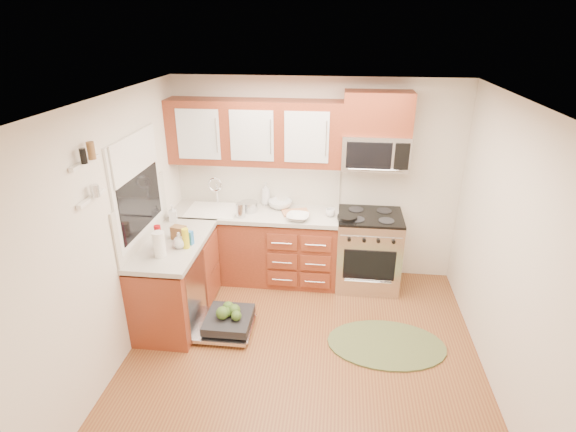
# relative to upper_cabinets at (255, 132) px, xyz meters

# --- Properties ---
(floor) EXTENTS (3.50, 3.50, 0.00)m
(floor) POSITION_rel_upper_cabinets_xyz_m (0.73, -1.57, -1.88)
(floor) COLOR brown
(floor) RESTS_ON ground
(ceiling) EXTENTS (3.50, 3.50, 0.00)m
(ceiling) POSITION_rel_upper_cabinets_xyz_m (0.73, -1.57, 0.62)
(ceiling) COLOR white
(ceiling) RESTS_ON ground
(wall_back) EXTENTS (3.50, 0.04, 2.50)m
(wall_back) POSITION_rel_upper_cabinets_xyz_m (0.73, 0.18, -0.62)
(wall_back) COLOR silver
(wall_back) RESTS_ON ground
(wall_front) EXTENTS (3.50, 0.04, 2.50)m
(wall_front) POSITION_rel_upper_cabinets_xyz_m (0.73, -3.33, -0.62)
(wall_front) COLOR silver
(wall_front) RESTS_ON ground
(wall_left) EXTENTS (0.04, 3.50, 2.50)m
(wall_left) POSITION_rel_upper_cabinets_xyz_m (-1.02, -1.57, -0.62)
(wall_left) COLOR silver
(wall_left) RESTS_ON ground
(wall_right) EXTENTS (0.04, 3.50, 2.50)m
(wall_right) POSITION_rel_upper_cabinets_xyz_m (2.48, -1.57, -0.62)
(wall_right) COLOR silver
(wall_right) RESTS_ON ground
(base_cabinet_back) EXTENTS (2.05, 0.60, 0.85)m
(base_cabinet_back) POSITION_rel_upper_cabinets_xyz_m (0.00, -0.12, -1.45)
(base_cabinet_back) COLOR maroon
(base_cabinet_back) RESTS_ON ground
(base_cabinet_left) EXTENTS (0.60, 1.25, 0.85)m
(base_cabinet_left) POSITION_rel_upper_cabinets_xyz_m (-0.72, -1.05, -1.45)
(base_cabinet_left) COLOR maroon
(base_cabinet_left) RESTS_ON ground
(countertop_back) EXTENTS (2.07, 0.64, 0.05)m
(countertop_back) POSITION_rel_upper_cabinets_xyz_m (0.00, -0.14, -0.97)
(countertop_back) COLOR beige
(countertop_back) RESTS_ON base_cabinet_back
(countertop_left) EXTENTS (0.64, 1.27, 0.05)m
(countertop_left) POSITION_rel_upper_cabinets_xyz_m (-0.71, -1.05, -0.97)
(countertop_left) COLOR beige
(countertop_left) RESTS_ON base_cabinet_left
(backsplash_back) EXTENTS (2.05, 0.02, 0.57)m
(backsplash_back) POSITION_rel_upper_cabinets_xyz_m (0.00, 0.16, -0.67)
(backsplash_back) COLOR beige
(backsplash_back) RESTS_ON ground
(backsplash_left) EXTENTS (0.02, 1.25, 0.57)m
(backsplash_left) POSITION_rel_upper_cabinets_xyz_m (-1.01, -1.05, -0.67)
(backsplash_left) COLOR beige
(backsplash_left) RESTS_ON ground
(upper_cabinets) EXTENTS (2.05, 0.35, 0.75)m
(upper_cabinets) POSITION_rel_upper_cabinets_xyz_m (0.00, 0.00, 0.00)
(upper_cabinets) COLOR maroon
(upper_cabinets) RESTS_ON ground
(cabinet_over_mw) EXTENTS (0.76, 0.35, 0.47)m
(cabinet_over_mw) POSITION_rel_upper_cabinets_xyz_m (1.41, 0.00, 0.26)
(cabinet_over_mw) COLOR maroon
(cabinet_over_mw) RESTS_ON ground
(range) EXTENTS (0.76, 0.64, 0.95)m
(range) POSITION_rel_upper_cabinets_xyz_m (1.41, -0.15, -1.40)
(range) COLOR silver
(range) RESTS_ON ground
(microwave) EXTENTS (0.76, 0.38, 0.40)m
(microwave) POSITION_rel_upper_cabinets_xyz_m (1.41, -0.02, -0.18)
(microwave) COLOR silver
(microwave) RESTS_ON ground
(sink) EXTENTS (0.62, 0.50, 0.26)m
(sink) POSITION_rel_upper_cabinets_xyz_m (-0.52, -0.16, -1.07)
(sink) COLOR white
(sink) RESTS_ON ground
(dishwasher) EXTENTS (0.70, 0.60, 0.20)m
(dishwasher) POSITION_rel_upper_cabinets_xyz_m (-0.13, -1.27, -1.77)
(dishwasher) COLOR silver
(dishwasher) RESTS_ON ground
(window) EXTENTS (0.03, 1.05, 1.05)m
(window) POSITION_rel_upper_cabinets_xyz_m (-1.01, -1.07, -0.32)
(window) COLOR white
(window) RESTS_ON ground
(window_blind) EXTENTS (0.02, 0.96, 0.40)m
(window_blind) POSITION_rel_upper_cabinets_xyz_m (-0.98, -1.07, 0.00)
(window_blind) COLOR white
(window_blind) RESTS_ON ground
(shelf_upper) EXTENTS (0.04, 0.40, 0.03)m
(shelf_upper) POSITION_rel_upper_cabinets_xyz_m (-0.99, -1.92, 0.17)
(shelf_upper) COLOR white
(shelf_upper) RESTS_ON ground
(shelf_lower) EXTENTS (0.04, 0.40, 0.03)m
(shelf_lower) POSITION_rel_upper_cabinets_xyz_m (-0.99, -1.92, -0.12)
(shelf_lower) COLOR white
(shelf_lower) RESTS_ON ground
(rug) EXTENTS (1.37, 1.06, 0.02)m
(rug) POSITION_rel_upper_cabinets_xyz_m (1.57, -1.32, -1.86)
(rug) COLOR #555F36
(rug) RESTS_ON ground
(skillet) EXTENTS (0.31, 0.31, 0.04)m
(skillet) POSITION_rel_upper_cabinets_xyz_m (1.12, -0.30, -0.90)
(skillet) COLOR black
(skillet) RESTS_ON range
(stock_pot) EXTENTS (0.21, 0.21, 0.12)m
(stock_pot) POSITION_rel_upper_cabinets_xyz_m (-0.07, -0.13, -0.89)
(stock_pot) COLOR silver
(stock_pot) RESTS_ON countertop_back
(cutting_board) EXTENTS (0.36, 0.29, 0.02)m
(cutting_board) POSITION_rel_upper_cabinets_xyz_m (0.50, -0.13, -0.94)
(cutting_board) COLOR tan
(cutting_board) RESTS_ON countertop_back
(canister) EXTENTS (0.11, 0.11, 0.18)m
(canister) POSITION_rel_upper_cabinets_xyz_m (-0.14, -0.32, -0.86)
(canister) COLOR silver
(canister) RESTS_ON countertop_back
(paper_towel_roll) EXTENTS (0.15, 0.15, 0.26)m
(paper_towel_roll) POSITION_rel_upper_cabinets_xyz_m (-0.72, -1.37, -0.82)
(paper_towel_roll) COLOR white
(paper_towel_roll) RESTS_ON countertop_left
(mustard_bottle) EXTENTS (0.07, 0.07, 0.22)m
(mustard_bottle) POSITION_rel_upper_cabinets_xyz_m (-0.52, -1.16, -0.84)
(mustard_bottle) COLOR yellow
(mustard_bottle) RESTS_ON countertop_left
(red_bottle) EXTENTS (0.08, 0.08, 0.26)m
(red_bottle) POSITION_rel_upper_cabinets_xyz_m (-0.80, -1.21, -0.82)
(red_bottle) COLOR #AB0E13
(red_bottle) RESTS_ON countertop_left
(wooden_box) EXTENTS (0.16, 0.13, 0.15)m
(wooden_box) POSITION_rel_upper_cabinets_xyz_m (-0.67, -0.97, -0.88)
(wooden_box) COLOR brown
(wooden_box) RESTS_ON countertop_left
(blue_carton) EXTENTS (0.10, 0.07, 0.15)m
(blue_carton) POSITION_rel_upper_cabinets_xyz_m (-0.52, -1.08, -0.88)
(blue_carton) COLOR #276EB9
(blue_carton) RESTS_ON countertop_left
(bowl_a) EXTENTS (0.29, 0.29, 0.07)m
(bowl_a) POSITION_rel_upper_cabinets_xyz_m (0.55, -0.32, -0.92)
(bowl_a) COLOR #999999
(bowl_a) RESTS_ON countertop_back
(bowl_b) EXTENTS (0.35, 0.35, 0.09)m
(bowl_b) POSITION_rel_upper_cabinets_xyz_m (0.29, 0.03, -0.90)
(bowl_b) COLOR #999999
(bowl_b) RESTS_ON countertop_back
(cup) EXTENTS (0.14, 0.14, 0.09)m
(cup) POSITION_rel_upper_cabinets_xyz_m (0.93, -0.18, -0.90)
(cup) COLOR #999999
(cup) RESTS_ON countertop_back
(soap_bottle_a) EXTENTS (0.13, 0.13, 0.29)m
(soap_bottle_a) POSITION_rel_upper_cabinets_xyz_m (0.10, 0.10, -0.80)
(soap_bottle_a) COLOR #999999
(soap_bottle_a) RESTS_ON countertop_back
(soap_bottle_b) EXTENTS (0.11, 0.11, 0.19)m
(soap_bottle_b) POSITION_rel_upper_cabinets_xyz_m (-0.90, -0.52, -0.85)
(soap_bottle_b) COLOR #999999
(soap_bottle_b) RESTS_ON countertop_left
(soap_bottle_c) EXTENTS (0.17, 0.17, 0.17)m
(soap_bottle_c) POSITION_rel_upper_cabinets_xyz_m (-0.60, -1.17, -0.86)
(soap_bottle_c) COLOR #999999
(soap_bottle_c) RESTS_ON countertop_left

